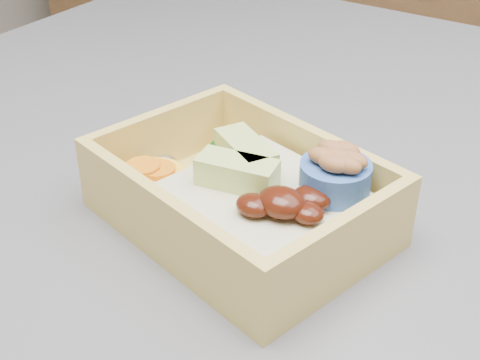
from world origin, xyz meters
The scene contains 1 object.
bento_box centered at (-0.20, -0.14, 0.94)m, with size 0.20×0.17×0.06m.
Camera 1 is at (-0.01, -0.44, 1.18)m, focal length 50.00 mm.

